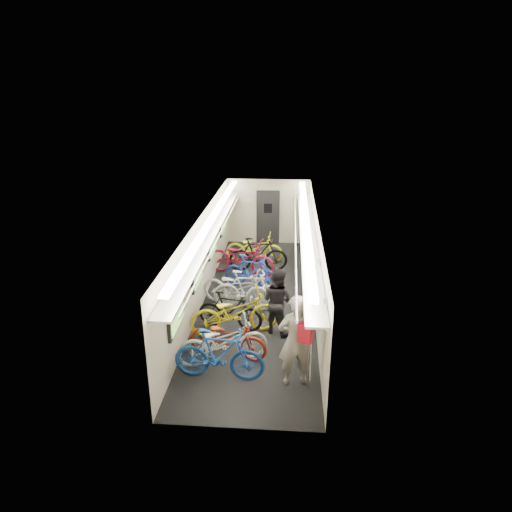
% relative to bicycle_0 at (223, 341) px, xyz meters
% --- Properties ---
extents(train_car_shell, '(10.00, 10.00, 10.00)m').
position_rel_bicycle_0_xyz_m(train_car_shell, '(0.18, 3.74, 1.15)').
color(train_car_shell, black).
rests_on(train_car_shell, ground).
extents(bicycle_0, '(2.04, 1.25, 1.01)m').
position_rel_bicycle_0_xyz_m(bicycle_0, '(0.00, 0.00, 0.00)').
color(bicycle_0, '#BBBABF').
rests_on(bicycle_0, ground).
extents(bicycle_1, '(1.86, 0.63, 1.10)m').
position_rel_bicycle_0_xyz_m(bicycle_1, '(0.01, -0.57, 0.04)').
color(bicycle_1, '#1A469D').
rests_on(bicycle_1, ground).
extents(bicycle_2, '(1.86, 1.01, 0.93)m').
position_rel_bicycle_0_xyz_m(bicycle_2, '(0.07, 0.24, -0.04)').
color(bicycle_2, maroon).
rests_on(bicycle_2, ground).
extents(bicycle_3, '(1.68, 0.78, 0.97)m').
position_rel_bicycle_0_xyz_m(bicycle_3, '(-0.04, 1.45, -0.02)').
color(bicycle_3, black).
rests_on(bicycle_3, ground).
extents(bicycle_4, '(2.22, 1.28, 1.11)m').
position_rel_bicycle_0_xyz_m(bicycle_4, '(0.12, 1.23, 0.05)').
color(bicycle_4, gold).
rests_on(bicycle_4, ground).
extents(bicycle_5, '(1.81, 0.52, 1.09)m').
position_rel_bicycle_0_xyz_m(bicycle_5, '(0.29, 2.52, 0.04)').
color(bicycle_5, silver).
rests_on(bicycle_5, ground).
extents(bicycle_6, '(2.10, 1.29, 1.04)m').
position_rel_bicycle_0_xyz_m(bicycle_6, '(-0.01, 2.69, 0.01)').
color(bicycle_6, '#B5B4B9').
rests_on(bicycle_6, ground).
extents(bicycle_7, '(1.75, 0.99, 1.01)m').
position_rel_bicycle_0_xyz_m(bicycle_7, '(0.27, 3.84, 0.00)').
color(bicycle_7, '#19309A').
rests_on(bicycle_7, ground).
extents(bicycle_8, '(2.32, 1.35, 1.15)m').
position_rel_bicycle_0_xyz_m(bicycle_8, '(-0.13, 4.84, 0.07)').
color(bicycle_8, maroon).
rests_on(bicycle_8, ground).
extents(bicycle_9, '(1.91, 0.71, 1.12)m').
position_rel_bicycle_0_xyz_m(bicycle_9, '(0.37, 5.17, 0.05)').
color(bicycle_9, black).
rests_on(bicycle_9, ground).
extents(bicycle_10, '(1.93, 0.78, 0.99)m').
position_rel_bicycle_0_xyz_m(bicycle_10, '(0.19, 5.99, -0.01)').
color(bicycle_10, yellow).
rests_on(bicycle_10, ground).
extents(passenger_near, '(0.79, 0.61, 1.91)m').
position_rel_bicycle_0_xyz_m(passenger_near, '(1.51, -0.59, 0.45)').
color(passenger_near, gray).
rests_on(passenger_near, ground).
extents(passenger_mid, '(1.00, 0.95, 1.64)m').
position_rel_bicycle_0_xyz_m(passenger_mid, '(1.09, 1.38, 0.31)').
color(passenger_mid, black).
rests_on(passenger_mid, ground).
extents(backpack, '(0.29, 0.23, 0.38)m').
position_rel_bicycle_0_xyz_m(backpack, '(1.68, -0.86, 0.77)').
color(backpack, red).
rests_on(backpack, passenger_near).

